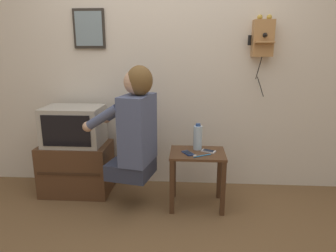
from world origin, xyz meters
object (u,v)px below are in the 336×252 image
cell_phone_spare (208,151)px  toothbrush (201,156)px  water_bottle (198,137)px  framed_picture (89,29)px  television (74,126)px  cell_phone_held (188,153)px  wall_phone_antique (263,38)px  person (135,126)px

cell_phone_spare → toothbrush: (-0.07, -0.13, 0.00)m
water_bottle → cell_phone_spare: bearing=-34.0°
framed_picture → cell_phone_spare: bearing=-21.2°
television → water_bottle: (1.18, -0.12, -0.06)m
cell_phone_held → framed_picture: bearing=122.0°
cell_phone_held → cell_phone_spare: 0.19m
television → wall_phone_antique: wall_phone_antique is taller
wall_phone_antique → cell_phone_held: size_ratio=5.44×
person → cell_phone_spare: bearing=-70.9°
framed_picture → person: bearing=-45.3°
toothbrush → person: bearing=55.8°
television → framed_picture: framed_picture is taller
television → toothbrush: size_ratio=3.54×
framed_picture → water_bottle: framed_picture is taller
cell_phone_spare → wall_phone_antique: bearing=-24.5°
toothbrush → cell_phone_held: bearing=31.5°
wall_phone_antique → water_bottle: wall_phone_antique is taller
person → framed_picture: bearing=57.1°
person → water_bottle: bearing=-63.2°
cell_phone_spare → cell_phone_held: bearing=135.6°
cell_phone_held → toothbrush: bearing=-59.5°
person → television: size_ratio=1.79×
person → water_bottle: 0.57m
television → cell_phone_spare: bearing=-8.1°
person → cell_phone_held: (0.46, 0.01, -0.24)m
wall_phone_antique → water_bottle: 1.10m
toothbrush → wall_phone_antique: bearing=-76.0°
wall_phone_antique → water_bottle: bearing=-149.9°
cell_phone_spare → water_bottle: water_bottle is taller
person → cell_phone_held: person is taller
framed_picture → cell_phone_spare: size_ratio=2.70×
cell_phone_held → water_bottle: bearing=25.9°
cell_phone_held → wall_phone_antique: bearing=4.6°
wall_phone_antique → cell_phone_spare: wall_phone_antique is taller
television → cell_phone_held: (1.09, -0.24, -0.16)m
person → wall_phone_antique: bearing=-54.6°
framed_picture → cell_phone_spare: 1.63m
person → toothbrush: size_ratio=6.33×
wall_phone_antique → cell_phone_spare: size_ratio=5.42×
wall_phone_antique → framed_picture: framed_picture is taller
framed_picture → water_bottle: bearing=-19.9°
person → framed_picture: size_ratio=2.61×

